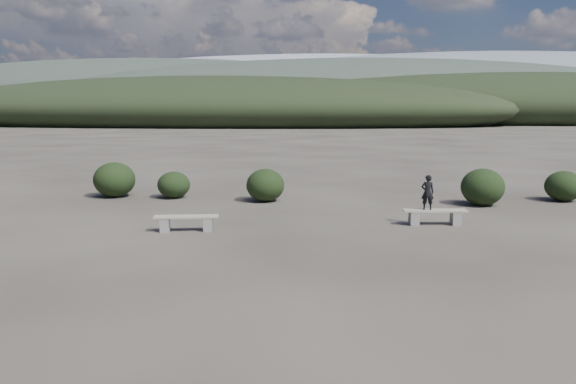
# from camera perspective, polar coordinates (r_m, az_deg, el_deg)

# --- Properties ---
(ground) EXTENTS (1200.00, 1200.00, 0.00)m
(ground) POSITION_cam_1_polar(r_m,az_deg,el_deg) (10.38, 0.73, -8.95)
(ground) COLOR #2F2A25
(ground) RESTS_ON ground
(bench_left) EXTENTS (1.66, 0.64, 0.41)m
(bench_left) POSITION_cam_1_polar(r_m,az_deg,el_deg) (14.52, -10.29, -3.00)
(bench_left) COLOR gray
(bench_left) RESTS_ON ground
(bench_right) EXTENTS (1.72, 0.54, 0.42)m
(bench_right) POSITION_cam_1_polar(r_m,az_deg,el_deg) (15.55, 14.70, -2.34)
(bench_right) COLOR gray
(bench_right) RESTS_ON ground
(seated_person) EXTENTS (0.35, 0.24, 0.94)m
(seated_person) POSITION_cam_1_polar(r_m,az_deg,el_deg) (15.39, 13.99, -0.03)
(seated_person) COLOR black
(seated_person) RESTS_ON bench_right
(shrub_a) EXTENTS (1.13, 1.13, 0.93)m
(shrub_a) POSITION_cam_1_polar(r_m,az_deg,el_deg) (19.93, -11.53, 0.72)
(shrub_a) COLOR black
(shrub_a) RESTS_ON ground
(shrub_b) EXTENTS (1.28, 1.28, 1.10)m
(shrub_b) POSITION_cam_1_polar(r_m,az_deg,el_deg) (18.81, -2.32, 0.70)
(shrub_b) COLOR black
(shrub_b) RESTS_ON ground
(shrub_d) EXTENTS (1.37, 1.37, 1.20)m
(shrub_d) POSITION_cam_1_polar(r_m,az_deg,el_deg) (19.06, 19.17, 0.48)
(shrub_d) COLOR black
(shrub_d) RESTS_ON ground
(shrub_e) EXTENTS (1.23, 1.23, 1.03)m
(shrub_e) POSITION_cam_1_polar(r_m,az_deg,el_deg) (21.00, 26.23, 0.54)
(shrub_e) COLOR black
(shrub_e) RESTS_ON ground
(shrub_f) EXTENTS (1.45, 1.45, 1.23)m
(shrub_f) POSITION_cam_1_polar(r_m,az_deg,el_deg) (20.67, -17.22, 1.21)
(shrub_f) COLOR black
(shrub_f) RESTS_ON ground
(mountain_ridges) EXTENTS (500.00, 400.00, 56.00)m
(mountain_ridges) POSITION_cam_1_polar(r_m,az_deg,el_deg) (349.10, 4.80, 9.81)
(mountain_ridges) COLOR black
(mountain_ridges) RESTS_ON ground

